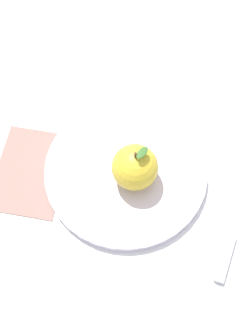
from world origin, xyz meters
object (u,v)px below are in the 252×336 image
Objects in this scene: dinner_plate at (126,171)px; linen_napkin at (31,171)px; apple at (135,167)px; knife at (231,236)px.

dinner_plate is 0.16m from linen_napkin.
apple is at bearing -58.42° from dinner_plate.
linen_napkin is (-0.16, 0.06, -0.05)m from apple.
dinner_plate is 3.13× the size of apple.
linen_napkin is at bearing 161.07° from apple.
dinner_plate is at bearing 121.58° from apple.
apple is (0.01, -0.02, 0.04)m from dinner_plate.
linen_napkin is at bearing 147.51° from knife.
knife is at bearing -46.97° from dinner_plate.
apple is 0.18m from knife.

